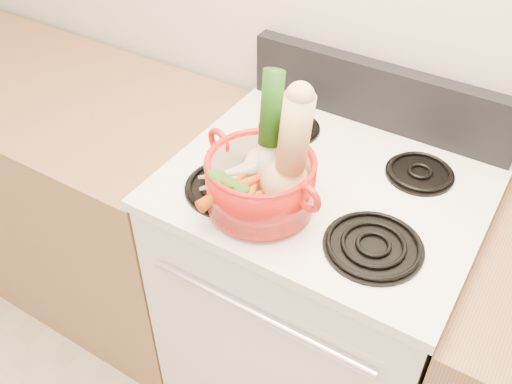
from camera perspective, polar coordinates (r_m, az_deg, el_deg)
The scene contains 25 objects.
stove_body at distance 1.80m, azimuth 5.88°, elevation -10.82°, with size 0.76×0.65×0.92m, color silver.
cooktop at distance 1.46m, azimuth 7.14°, elevation 0.79°, with size 0.78×0.67×0.03m, color silver.
control_backsplash at distance 1.63m, azimuth 12.18°, elevation 9.44°, with size 0.76×0.05×0.18m, color black.
oven_handle at distance 1.36m, azimuth 0.10°, elevation -12.17°, with size 0.02×0.02×0.60m, color silver.
counter_left at distance 2.31m, azimuth -18.43°, elevation 0.61°, with size 1.36×0.65×0.90m, color #8F6643.
burner_front_left at distance 1.40m, azimuth -2.64°, elevation 0.58°, with size 0.22×0.22×0.02m, color black.
burner_front_right at distance 1.28m, azimuth 11.66°, elevation -5.23°, with size 0.22×0.22×0.02m, color black.
burner_back_left at distance 1.61m, azimuth 3.34°, elevation 6.50°, with size 0.17×0.17×0.02m, color black.
burner_back_right at distance 1.50m, azimuth 16.07°, elevation 1.93°, with size 0.17×0.17×0.02m, color black.
dutch_oven at distance 1.30m, azimuth 0.46°, elevation 0.97°, with size 0.25×0.25×0.12m, color #B1140F.
pot_handle_left at distance 1.36m, azimuth -3.75°, elevation 5.09°, with size 0.07×0.07×0.02m, color #B1140F.
pot_handle_right at distance 1.20m, azimuth 5.22°, elevation -0.62°, with size 0.07×0.07×0.02m, color #B1140F.
squash at distance 1.24m, azimuth 3.00°, elevation 4.45°, with size 0.12×0.12×0.28m, color #E0B773, non-canonical shape.
leek at distance 1.24m, azimuth 1.15°, elevation 5.75°, with size 0.05×0.05×0.31m, color beige.
ginger at distance 1.37m, azimuth 2.44°, elevation 2.36°, with size 0.07×0.05×0.04m, color tan.
parsnip_0 at distance 1.34m, azimuth -1.26°, elevation 1.52°, with size 0.04×0.04×0.23m, color beige.
parsnip_1 at distance 1.34m, azimuth -1.61°, elevation 1.63°, with size 0.04×0.04×0.20m, color beige.
parsnip_2 at distance 1.36m, azimuth 0.71°, elevation 2.74°, with size 0.04×0.04×0.17m, color beige.
parsnip_3 at distance 1.33m, azimuth -2.33°, elevation 2.04°, with size 0.04×0.04×0.16m, color beige.
parsnip_4 at distance 1.35m, azimuth 0.41°, elevation 3.23°, with size 0.04×0.04×0.21m, color beige.
carrot_0 at distance 1.29m, azimuth 0.08°, elevation -0.46°, with size 0.03×0.03×0.14m, color #C74D09.
carrot_1 at distance 1.30m, azimuth -1.43°, elevation 0.02°, with size 0.03×0.03×0.14m, color #B83909.
carrot_2 at distance 1.29m, azimuth -0.35°, elevation 0.21°, with size 0.03×0.03×0.15m, color #D95E0A.
carrot_3 at distance 1.28m, azimuth -3.23°, elevation 0.10°, with size 0.03×0.03×0.15m, color #D7540A.
carrot_4 at distance 1.29m, azimuth -1.11°, elevation 0.74°, with size 0.04×0.04×0.18m, color #D43F0A.
Camera 1 is at (0.43, 0.37, 1.87)m, focal length 40.00 mm.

